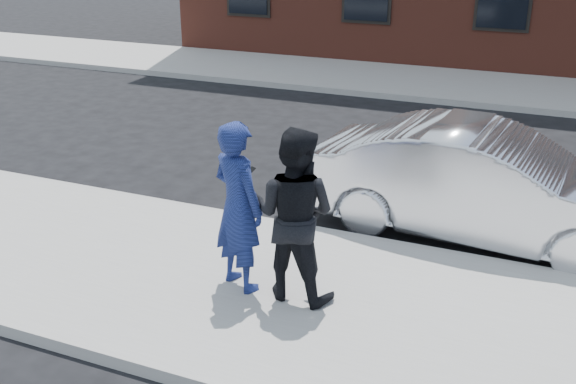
% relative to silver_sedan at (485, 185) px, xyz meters
% --- Properties ---
extents(ground, '(100.00, 100.00, 0.00)m').
position_rel_silver_sedan_xyz_m(ground, '(-1.17, -2.46, -0.78)').
color(ground, black).
rests_on(ground, ground).
extents(near_sidewalk, '(50.00, 3.50, 0.15)m').
position_rel_silver_sedan_xyz_m(near_sidewalk, '(-1.17, -2.71, -0.71)').
color(near_sidewalk, gray).
rests_on(near_sidewalk, ground).
extents(near_curb, '(50.00, 0.10, 0.15)m').
position_rel_silver_sedan_xyz_m(near_curb, '(-1.17, -0.91, -0.71)').
color(near_curb, '#999691').
rests_on(near_curb, ground).
extents(far_sidewalk, '(50.00, 3.50, 0.15)m').
position_rel_silver_sedan_xyz_m(far_sidewalk, '(-1.17, 8.79, -0.71)').
color(far_sidewalk, gray).
rests_on(far_sidewalk, ground).
extents(far_curb, '(50.00, 0.10, 0.15)m').
position_rel_silver_sedan_xyz_m(far_curb, '(-1.17, 6.99, -0.71)').
color(far_curb, '#999691').
rests_on(far_curb, ground).
extents(silver_sedan, '(4.86, 2.02, 1.57)m').
position_rel_silver_sedan_xyz_m(silver_sedan, '(0.00, 0.00, 0.00)').
color(silver_sedan, silver).
rests_on(silver_sedan, ground).
extents(man_hoodie, '(0.86, 0.74, 1.99)m').
position_rel_silver_sedan_xyz_m(man_hoodie, '(-2.36, -2.71, 0.36)').
color(man_hoodie, navy).
rests_on(man_hoodie, near_sidewalk).
extents(man_peacoat, '(1.00, 0.80, 1.98)m').
position_rel_silver_sedan_xyz_m(man_peacoat, '(-1.70, -2.66, 0.36)').
color(man_peacoat, black).
rests_on(man_peacoat, near_sidewalk).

